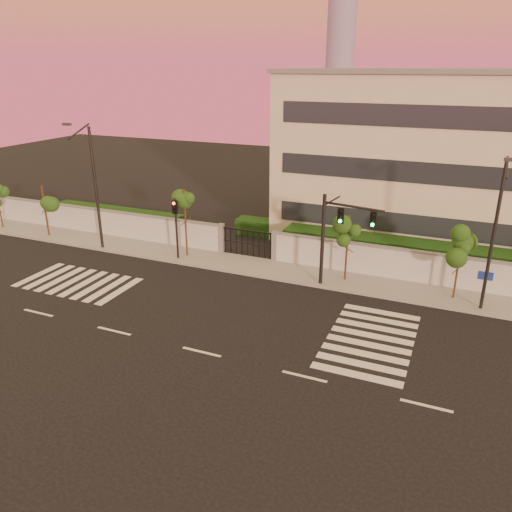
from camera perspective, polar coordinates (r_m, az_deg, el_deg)
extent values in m
plane|color=black|center=(23.73, -6.22, -10.86)|extent=(120.00, 120.00, 0.00)
cube|color=gray|center=(32.22, 2.83, -1.68)|extent=(60.00, 3.00, 0.15)
cube|color=#BABCC1|center=(42.00, -19.40, 3.92)|extent=(25.00, 0.30, 2.00)
cube|color=slate|center=(41.73, -19.58, 5.31)|extent=(25.00, 0.36, 0.12)
cube|color=slate|center=(35.02, -3.97, 1.98)|extent=(0.35, 0.35, 2.20)
cube|color=slate|center=(33.48, 2.15, 1.11)|extent=(0.35, 0.35, 2.20)
cube|color=black|center=(33.99, 19.66, -0.20)|extent=(20.00, 2.00, 1.80)
cube|color=black|center=(42.94, -15.66, 4.28)|extent=(12.00, 1.80, 1.40)
cube|color=black|center=(38.74, 2.04, 3.12)|extent=(6.00, 1.50, 1.20)
cube|color=beige|center=(39.99, 21.43, 10.25)|extent=(24.00, 12.00, 12.00)
cube|color=#262D38|center=(34.90, 20.17, 3.06)|extent=(22.00, 0.08, 1.40)
cube|color=#262D38|center=(34.06, 20.91, 8.66)|extent=(22.00, 0.08, 1.40)
cube|color=#262D38|center=(33.57, 21.70, 14.49)|extent=(22.00, 0.08, 1.40)
cube|color=slate|center=(39.46, 22.66, 18.94)|extent=(24.40, 12.40, 0.30)
cube|color=silver|center=(34.63, -23.56, -1.95)|extent=(0.50, 4.00, 0.02)
cube|color=silver|center=(34.01, -22.51, -2.20)|extent=(0.50, 4.00, 0.02)
cube|color=silver|center=(33.40, -21.41, -2.46)|extent=(0.50, 4.00, 0.02)
cube|color=silver|center=(32.81, -20.27, -2.72)|extent=(0.50, 4.00, 0.02)
cube|color=silver|center=(32.22, -19.09, -3.00)|extent=(0.50, 4.00, 0.02)
cube|color=silver|center=(31.66, -17.87, -3.28)|extent=(0.50, 4.00, 0.02)
cube|color=silver|center=(31.10, -16.60, -3.57)|extent=(0.50, 4.00, 0.02)
cube|color=silver|center=(30.57, -15.29, -3.87)|extent=(0.50, 4.00, 0.02)
cube|color=silver|center=(22.48, 11.34, -13.15)|extent=(4.00, 0.50, 0.02)
cube|color=silver|center=(23.22, 11.83, -11.97)|extent=(4.00, 0.50, 0.02)
cube|color=silver|center=(23.98, 12.29, -10.87)|extent=(4.00, 0.50, 0.02)
cube|color=silver|center=(24.74, 12.71, -9.83)|extent=(4.00, 0.50, 0.02)
cube|color=silver|center=(25.52, 13.11, -8.86)|extent=(4.00, 0.50, 0.02)
cube|color=silver|center=(26.30, 13.48, -7.94)|extent=(4.00, 0.50, 0.02)
cube|color=silver|center=(27.09, 13.82, -7.07)|extent=(4.00, 0.50, 0.02)
cube|color=silver|center=(27.88, 14.15, -6.26)|extent=(4.00, 0.50, 0.02)
cube|color=silver|center=(29.44, -23.61, -5.97)|extent=(2.00, 0.15, 0.01)
cube|color=silver|center=(26.26, -15.91, -8.23)|extent=(2.00, 0.15, 0.01)
cube|color=silver|center=(23.73, -6.22, -10.84)|extent=(2.00, 0.15, 0.01)
cube|color=silver|center=(22.05, 5.55, -13.54)|extent=(2.00, 0.15, 0.01)
cube|color=silver|center=(21.43, 18.89, -15.88)|extent=(2.00, 0.15, 0.01)
sphere|color=#1E4413|center=(44.89, -26.97, 5.78)|extent=(0.78, 0.78, 0.78)
cylinder|color=#382314|center=(41.38, -22.93, 4.69)|extent=(0.13, 0.13, 4.06)
sphere|color=#1E4413|center=(41.09, -23.17, 6.32)|extent=(1.21, 1.21, 1.21)
sphere|color=#1E4413|center=(41.11, -22.46, 5.54)|extent=(0.93, 0.93, 0.93)
sphere|color=#1E4413|center=(41.31, -23.58, 5.74)|extent=(0.88, 0.88, 0.88)
cylinder|color=#382314|center=(34.16, -8.04, 3.64)|extent=(0.12, 0.12, 4.82)
sphere|color=#1E4413|center=(33.76, -8.17, 5.98)|extent=(1.13, 1.13, 1.13)
sphere|color=#1E4413|center=(33.94, -7.40, 4.83)|extent=(0.86, 0.86, 0.86)
sphere|color=#1E4413|center=(33.92, -8.71, 5.18)|extent=(0.82, 0.82, 0.82)
cylinder|color=#382314|center=(30.47, 10.33, 0.77)|extent=(0.13, 0.13, 4.24)
sphere|color=#1E4413|center=(30.06, 10.49, 3.05)|extent=(1.16, 1.16, 1.16)
sphere|color=#1E4413|center=(30.38, 11.18, 1.93)|extent=(0.89, 0.89, 0.89)
sphere|color=#1E4413|center=(30.11, 9.78, 2.27)|extent=(0.84, 0.84, 0.84)
cylinder|color=#382314|center=(29.75, 22.10, -0.94)|extent=(0.12, 0.12, 4.30)
sphere|color=#1E4413|center=(29.33, 22.44, 1.40)|extent=(1.09, 1.09, 1.09)
sphere|color=#1E4413|center=(29.72, 22.95, 0.26)|extent=(0.83, 0.83, 0.83)
sphere|color=#1E4413|center=(29.32, 21.74, 0.60)|extent=(0.79, 0.79, 0.79)
cylinder|color=black|center=(29.46, 7.61, 1.67)|extent=(0.22, 0.22, 5.64)
cylinder|color=black|center=(28.41, 11.19, 5.53)|extent=(3.42, 0.80, 0.15)
cube|color=black|center=(28.67, 9.67, 4.55)|extent=(0.32, 0.16, 0.82)
sphere|color=#0CF259|center=(28.64, 9.58, 4.00)|extent=(0.18, 0.18, 0.18)
cube|color=black|center=(28.33, 13.24, 4.08)|extent=(0.32, 0.16, 0.82)
sphere|color=#0CF259|center=(28.30, 13.16, 3.53)|extent=(0.18, 0.18, 0.18)
cylinder|color=black|center=(33.88, -9.06, 2.98)|extent=(0.15, 0.15, 4.31)
cube|color=black|center=(33.39, -9.26, 5.54)|extent=(0.34, 0.17, 0.86)
sphere|color=red|center=(33.24, -9.39, 5.93)|extent=(0.19, 0.19, 0.19)
cylinder|color=black|center=(36.62, -17.81, 7.15)|extent=(0.20, 0.20, 8.68)
cylinder|color=black|center=(35.21, -19.60, 13.28)|extent=(0.11, 2.08, 0.84)
cube|color=#3F3F44|center=(34.44, -20.81, 13.90)|extent=(0.54, 0.27, 0.16)
cylinder|color=black|center=(28.41, 25.44, 1.73)|extent=(0.18, 0.18, 8.18)
cylinder|color=black|center=(26.61, 26.77, 9.05)|extent=(0.10, 1.96, 0.80)
cube|color=#3F3F44|center=(25.62, 27.04, 9.80)|extent=(0.51, 0.26, 0.15)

